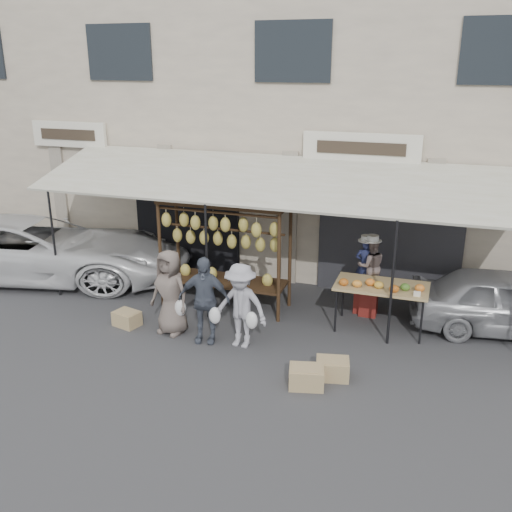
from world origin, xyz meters
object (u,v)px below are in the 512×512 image
at_px(produce_table, 381,287).
at_px(customer_left, 170,292).
at_px(vendor_left, 365,265).
at_px(customer_mid, 204,300).
at_px(vendor_right, 371,266).
at_px(crate_near_a, 306,377).
at_px(van, 26,234).
at_px(customer_right, 241,306).
at_px(sedan, 508,302).
at_px(crate_far, 127,319).
at_px(crate_near_b, 332,369).
at_px(banana_rack, 224,234).

distance_m(produce_table, customer_left, 3.90).
xyz_separation_m(vendor_left, customer_mid, (-2.52, -2.18, -0.20)).
height_order(vendor_right, customer_mid, customer_mid).
bearing_deg(crate_near_a, van, 160.55).
relative_size(customer_right, sedan, 0.44).
distance_m(vendor_left, van, 7.72).
distance_m(customer_mid, crate_far, 1.80).
distance_m(crate_near_b, sedan, 3.85).
xyz_separation_m(banana_rack, sedan, (5.41, 0.60, -0.97)).
relative_size(banana_rack, crate_far, 5.49).
relative_size(customer_left, customer_mid, 1.01).
bearing_deg(crate_near_a, crate_far, 165.14).
xyz_separation_m(customer_left, sedan, (5.92, 2.03, -0.21)).
xyz_separation_m(customer_right, van, (-5.87, 1.64, 0.28)).
distance_m(van, sedan, 10.40).
height_order(vendor_left, crate_near_b, vendor_left).
height_order(vendor_left, sedan, vendor_left).
relative_size(vendor_right, customer_right, 0.72).
distance_m(customer_mid, crate_near_a, 2.40).
bearing_deg(crate_far, crate_near_b, -8.53).
bearing_deg(produce_table, crate_far, -163.77).
distance_m(crate_near_b, crate_far, 4.17).
bearing_deg(sedan, customer_mid, 104.39).
distance_m(banana_rack, vendor_right, 2.97).
relative_size(customer_left, sedan, 0.46).
bearing_deg(customer_left, crate_far, -166.45).
height_order(banana_rack, customer_left, banana_rack).
relative_size(produce_table, vendor_right, 1.53).
relative_size(vendor_left, customer_left, 0.67).
distance_m(vendor_right, customer_mid, 3.37).
bearing_deg(van, crate_near_a, -122.25).
bearing_deg(customer_mid, vendor_left, 31.32).
relative_size(customer_left, customer_right, 1.05).
distance_m(customer_right, crate_near_b, 1.95).
bearing_deg(crate_near_b, crate_far, 171.47).
distance_m(crate_near_a, crate_near_b, 0.51).
distance_m(customer_right, crate_near_a, 1.82).
height_order(vendor_right, crate_far, vendor_right).
bearing_deg(crate_near_a, vendor_right, 79.80).
distance_m(banana_rack, customer_mid, 1.73).
bearing_deg(vendor_left, crate_near_b, 88.97).
relative_size(customer_mid, customer_right, 1.04).
bearing_deg(customer_mid, crate_near_b, -21.68).
bearing_deg(customer_mid, van, 152.80).
relative_size(produce_table, crate_near_a, 3.16).
height_order(customer_right, crate_near_b, customer_right).
bearing_deg(produce_table, vendor_right, 114.30).
xyz_separation_m(vendor_left, crate_near_a, (-0.41, -3.09, -0.84)).
xyz_separation_m(vendor_right, crate_far, (-4.32, -1.98, -0.89)).
bearing_deg(crate_far, vendor_left, 26.48).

